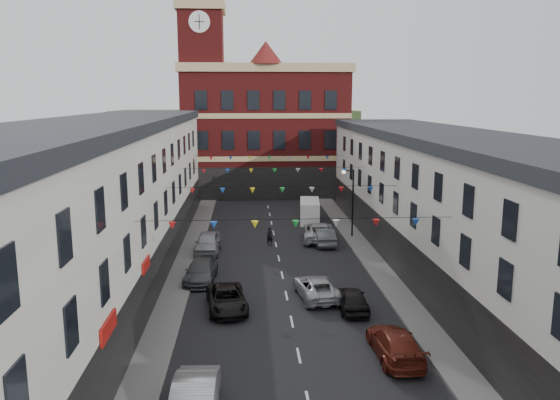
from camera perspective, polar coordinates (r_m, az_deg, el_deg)
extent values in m
plane|color=black|center=(34.25, 0.68, -9.97)|extent=(160.00, 160.00, 0.00)
cube|color=#605E5B|center=(36.30, -10.62, -8.82)|extent=(1.80, 64.00, 0.15)
cube|color=#605E5B|center=(37.19, 11.22, -8.36)|extent=(1.80, 64.00, 0.15)
cube|color=beige|center=(35.01, -19.08, -1.58)|extent=(8.00, 56.00, 10.00)
cube|color=black|center=(34.34, -19.62, 7.19)|extent=(8.40, 56.00, 0.70)
cube|color=black|center=(35.00, -12.30, -6.99)|extent=(0.12, 56.00, 3.20)
cube|color=beige|center=(36.68, 19.30, -1.85)|extent=(8.00, 56.00, 9.00)
cube|color=black|center=(35.99, 19.77, 5.71)|extent=(8.40, 56.00, 0.70)
cube|color=black|center=(36.04, 13.03, -6.51)|extent=(0.12, 56.00, 3.20)
cube|color=maroon|center=(70.16, -1.60, 6.89)|extent=(20.00, 12.00, 15.00)
cube|color=tan|center=(70.10, -1.64, 13.43)|extent=(20.60, 12.60, 1.00)
cone|color=maroon|center=(65.23, -1.49, 15.14)|extent=(4.00, 4.00, 2.60)
cube|color=maroon|center=(67.17, -8.05, 10.47)|extent=(5.00, 5.00, 24.00)
cube|color=tan|center=(67.98, -8.29, 19.35)|extent=(5.60, 5.60, 1.20)
cylinder|color=white|center=(65.18, -8.43, 17.96)|extent=(2.40, 0.12, 2.40)
cube|color=#365226|center=(94.25, -4.54, 6.29)|extent=(40.00, 14.00, 10.00)
cylinder|color=black|center=(47.75, 7.61, -0.40)|extent=(0.14, 0.14, 6.00)
cylinder|color=black|center=(47.21, 7.22, 3.05)|extent=(0.90, 0.10, 0.10)
sphere|color=beige|center=(47.14, 6.68, 2.93)|extent=(0.36, 0.36, 0.36)
imported|color=black|center=(32.05, -5.59, -10.25)|extent=(2.73, 4.91, 1.30)
imported|color=#44484C|center=(37.03, -8.27, -7.35)|extent=(2.24, 4.84, 1.37)
imported|color=#9C9EA5|center=(43.55, -7.55, -4.43)|extent=(2.07, 4.78, 1.61)
imported|color=#601E13|center=(26.99, 11.94, -14.48)|extent=(2.03, 4.82, 1.39)
imported|color=black|center=(32.12, 7.54, -10.21)|extent=(1.65, 3.96, 1.34)
imported|color=#4F5357|center=(45.63, 4.61, -3.79)|extent=(1.53, 4.34, 1.43)
imported|color=silver|center=(46.95, 4.04, -3.30)|extent=(3.09, 5.79, 1.55)
imported|color=#A5A8AC|center=(33.79, 3.82, -9.09)|extent=(2.78, 5.00, 1.32)
cube|color=white|center=(53.93, 3.11, -1.15)|extent=(2.31, 4.95, 2.12)
imported|color=black|center=(45.23, -1.06, -3.83)|extent=(0.62, 0.47, 1.53)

